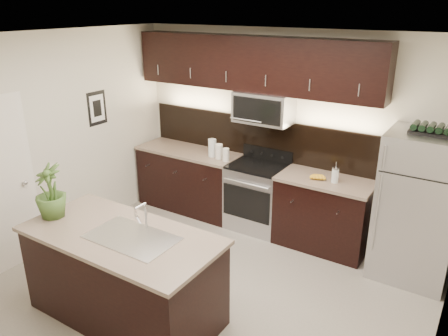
# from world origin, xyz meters

# --- Properties ---
(ground) EXTENTS (4.50, 4.50, 0.00)m
(ground) POSITION_xyz_m (0.00, 0.00, 0.00)
(ground) COLOR gray
(ground) RESTS_ON ground
(room_walls) EXTENTS (4.52, 4.02, 2.71)m
(room_walls) POSITION_xyz_m (-0.11, -0.04, 1.70)
(room_walls) COLOR beige
(room_walls) RESTS_ON ground
(counter_run) EXTENTS (3.51, 0.65, 0.94)m
(counter_run) POSITION_xyz_m (-0.46, 1.69, 0.47)
(counter_run) COLOR black
(counter_run) RESTS_ON ground
(upper_fixtures) EXTENTS (3.49, 0.40, 1.66)m
(upper_fixtures) POSITION_xyz_m (-0.43, 1.84, 2.14)
(upper_fixtures) COLOR black
(upper_fixtures) RESTS_ON counter_run
(island) EXTENTS (1.96, 0.96, 0.94)m
(island) POSITION_xyz_m (-0.46, -0.68, 0.47)
(island) COLOR black
(island) RESTS_ON ground
(sink_faucet) EXTENTS (0.84, 0.50, 0.28)m
(sink_faucet) POSITION_xyz_m (-0.31, -0.67, 0.96)
(sink_faucet) COLOR silver
(sink_faucet) RESTS_ON island
(refrigerator) EXTENTS (0.83, 0.74, 1.71)m
(refrigerator) POSITION_xyz_m (1.80, 1.63, 0.86)
(refrigerator) COLOR #B2B2B7
(refrigerator) RESTS_ON ground
(wine_rack) EXTENTS (0.42, 0.26, 0.10)m
(wine_rack) POSITION_xyz_m (1.80, 1.63, 1.76)
(wine_rack) COLOR black
(wine_rack) RESTS_ON refrigerator
(plant) EXTENTS (0.36, 0.36, 0.56)m
(plant) POSITION_xyz_m (-1.29, -0.78, 1.22)
(plant) COLOR #3C5C24
(plant) RESTS_ON island
(canisters) EXTENTS (0.37, 0.17, 0.25)m
(canisters) POSITION_xyz_m (-0.86, 1.62, 1.05)
(canisters) COLOR silver
(canisters) RESTS_ON counter_run
(french_press) EXTENTS (0.09, 0.09, 0.26)m
(french_press) POSITION_xyz_m (0.83, 1.64, 1.04)
(french_press) COLOR silver
(french_press) RESTS_ON counter_run
(bananas) EXTENTS (0.24, 0.21, 0.06)m
(bananas) POSITION_xyz_m (0.57, 1.61, 0.97)
(bananas) COLOR gold
(bananas) RESTS_ON counter_run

